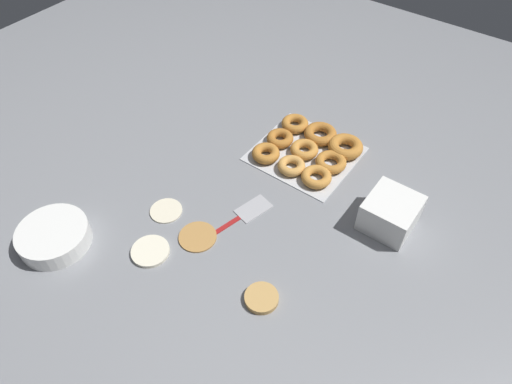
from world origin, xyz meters
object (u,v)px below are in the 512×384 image
Objects in this scene: container_stack at (390,213)px; pancake_2 at (198,236)px; pancake_0 at (262,298)px; spatula at (247,213)px; pancake_3 at (150,251)px; donut_tray at (309,149)px; batter_bowl at (54,236)px; pancake_1 at (166,210)px.

pancake_2 is at bearing 41.45° from container_stack.
pancake_0 reaches higher than spatula.
pancake_3 is 0.60m from donut_tray.
pancake_3 is 0.54× the size of batter_bowl.
pancake_2 is 0.55× the size of batter_bowl.
donut_tray is 1.64× the size of batter_bowl.
pancake_1 is (0.39, -0.07, -0.00)m from pancake_0.
batter_bowl is at bearing 151.57° from spatula.
donut_tray is 1.36× the size of spatula.
pancake_1 is at bearing 138.60° from spatula.
spatula is at bearing 87.99° from donut_tray.
batter_bowl is 1.33× the size of container_stack.
batter_bowl reaches higher than pancake_2.
spatula is at bearing -132.50° from batter_bowl.
pancake_1 is 0.89× the size of pancake_2.
pancake_0 is at bearing -161.11° from batter_bowl.
pancake_1 is 0.23m from spatula.
pancake_0 is at bearing 168.68° from pancake_2.
container_stack is (-0.40, -0.35, 0.04)m from pancake_2.
pancake_3 is 0.72× the size of container_stack.
batter_bowl is 0.91m from container_stack.
pancake_3 is (0.07, 0.11, 0.00)m from pancake_2.
donut_tray is 0.80m from batter_bowl.
donut_tray is (-0.14, -0.58, 0.01)m from pancake_3.
pancake_2 is (-0.13, 0.02, 0.00)m from pancake_1.
pancake_2 reaches higher than spatula.
pancake_3 reaches higher than pancake_1.
pancake_2 is 0.74× the size of container_stack.
pancake_2 is (0.25, -0.05, -0.00)m from pancake_0.
pancake_1 is 0.30m from batter_bowl.
container_stack is at bearing -139.68° from batter_bowl.
container_stack reaches higher than spatula.
pancake_1 reaches higher than spatula.
pancake_3 is 0.26m from batter_bowl.
batter_bowl is (0.16, 0.26, 0.02)m from pancake_1.
pancake_2 is at bearing -141.27° from batter_bowl.
batter_bowl is at bearing 40.32° from container_stack.
pancake_3 is at bearing 76.76° from donut_tray.
pancake_2 is 0.38m from batter_bowl.
pancake_0 is at bearing 70.13° from container_stack.
pancake_2 is 0.53m from container_stack.
spatula is at bearing -45.46° from pancake_0.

